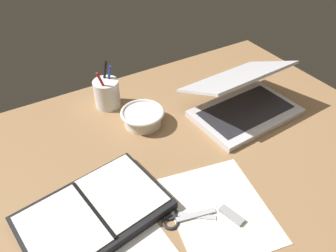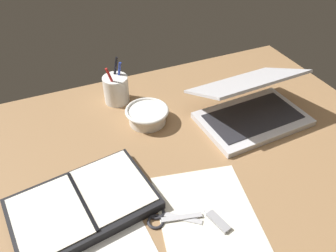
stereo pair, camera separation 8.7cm
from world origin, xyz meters
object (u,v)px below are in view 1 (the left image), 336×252
bowl (143,117)px  scissors (176,217)px  planner (94,213)px  pen_cup (107,93)px  laptop (242,100)px

bowl → scissors: bearing=-105.2°
planner → scissors: planner is taller
bowl → pen_cup: pen_cup is taller
scissors → bowl: bearing=100.9°
pen_cup → laptop: bearing=-35.8°
bowl → planner: bearing=-136.1°
pen_cup → bowl: bearing=-69.9°
laptop → planner: (-54.06, -13.17, -3.11)cm
laptop → planner: 55.73cm
pen_cup → scissors: size_ratio=1.20×
pen_cup → scissors: bearing=-94.7°
laptop → scissors: laptop is taller
laptop → scissors: (-38.51, -23.02, -4.15)cm
laptop → bowl: size_ratio=2.51×
bowl → scissors: (-9.16, -33.67, -2.30)cm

